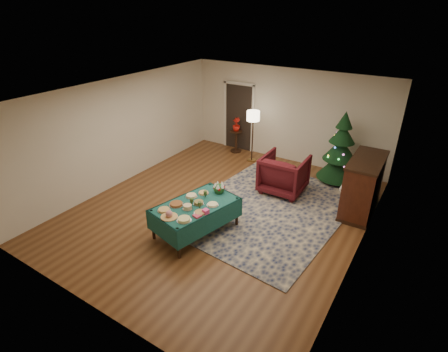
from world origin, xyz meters
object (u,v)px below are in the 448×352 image
Objects in this scene: gift_box at (206,211)px; armchair at (284,172)px; floor_lamp at (253,119)px; side_table at (236,142)px; buffet_table at (196,210)px; potted_plant at (236,127)px; piano at (363,186)px; christmas_tree at (340,151)px.

armchair is at bearing 81.06° from gift_box.
floor_lamp reaches higher than side_table.
potted_plant reaches higher than buffet_table.
piano reaches higher than buffet_table.
buffet_table is at bearing -78.69° from floor_lamp.
potted_plant is 0.22× the size of christmas_tree.
christmas_tree is at bearing 125.41° from piano.
gift_box is 4.77m from potted_plant.
armchair is 0.56× the size of christmas_tree.
christmas_tree is 1.26× the size of piano.
gift_box is 0.06× the size of christmas_tree.
armchair is (0.80, 2.58, -0.00)m from buffet_table.
floor_lamp is 0.98m from potted_plant.
potted_plant is at bearing 110.06° from buffet_table.
side_table is at bearing 110.06° from buffet_table.
buffet_table is at bearing -69.94° from side_table.
buffet_table is at bearing 155.63° from gift_box.
floor_lamp is 3.67m from piano.
side_table is at bearing 113.56° from gift_box.
piano is at bearing -54.59° from christmas_tree.
piano is at bearing -18.94° from floor_lamp.
floor_lamp is at bearing 161.06° from piano.
piano is at bearing -178.89° from armchair.
gift_box is at bearing -66.44° from potted_plant.
gift_box is (0.37, -0.17, 0.18)m from buffet_table.
gift_box is at bearing -74.14° from floor_lamp.
buffet_table is 0.44m from gift_box.
piano is at bearing 51.16° from gift_box.
christmas_tree is (1.77, 3.90, 0.32)m from buffet_table.
side_table is at bearing 159.80° from piano.
floor_lamp is at bearing -178.49° from christmas_tree.
christmas_tree is 1.54m from piano.
armchair is at bearing -177.42° from piano.
potted_plant is at bearing 113.56° from gift_box.
buffet_table is 17.80× the size of gift_box.
side_table is 3.36m from christmas_tree.
christmas_tree is at bearing 65.61° from buffet_table.
gift_box reaches higher than side_table.
christmas_tree reaches higher than armchair.
armchair reaches higher than buffet_table.
side_table reaches higher than buffet_table.
armchair is 2.15m from floor_lamp.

